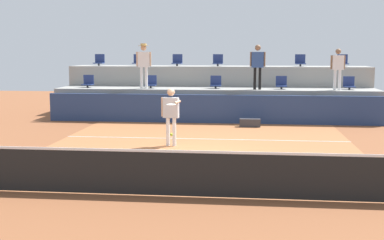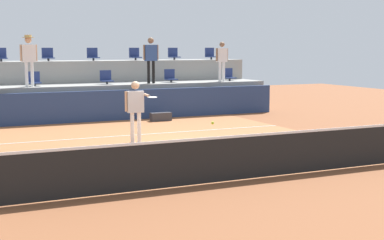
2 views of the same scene
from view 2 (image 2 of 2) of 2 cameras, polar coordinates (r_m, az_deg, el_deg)
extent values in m
plane|color=brown|center=(14.95, -0.99, -2.72)|extent=(40.00, 40.00, 0.00)
cube|color=#A36038|center=(15.86, -2.44, -2.14)|extent=(9.00, 10.00, 0.01)
cube|color=silver|center=(17.15, -4.21, -1.42)|extent=(9.00, 0.06, 0.00)
cube|color=black|center=(11.38, 7.14, -3.64)|extent=(10.40, 0.01, 0.87)
cube|color=white|center=(11.31, 7.18, -1.47)|extent=(10.40, 0.02, 0.05)
cube|color=navy|center=(20.47, -7.76, 1.49)|extent=(13.00, 0.16, 1.10)
cube|color=gray|center=(21.70, -8.77, 2.01)|extent=(13.00, 1.80, 1.25)
cube|color=gray|center=(23.40, -10.00, 3.41)|extent=(13.00, 1.80, 2.10)
cylinder|color=#2D2D33|center=(20.93, -15.72, 3.48)|extent=(0.08, 0.08, 0.10)
cube|color=navy|center=(20.93, -15.72, 3.67)|extent=(0.44, 0.40, 0.04)
cube|color=navy|center=(21.09, -15.82, 4.26)|extent=(0.44, 0.04, 0.38)
cylinder|color=#2D2D33|center=(21.51, -8.65, 3.76)|extent=(0.08, 0.08, 0.10)
cube|color=navy|center=(21.51, -8.65, 3.95)|extent=(0.44, 0.40, 0.04)
cube|color=navy|center=(21.67, -8.79, 4.53)|extent=(0.44, 0.04, 0.38)
cylinder|color=#2D2D33|center=(22.38, -2.13, 3.98)|extent=(0.08, 0.08, 0.10)
cube|color=navy|center=(22.38, -2.13, 4.16)|extent=(0.44, 0.40, 0.04)
cube|color=navy|center=(22.53, -2.31, 4.71)|extent=(0.44, 0.04, 0.38)
cylinder|color=#2D2D33|center=(23.52, 3.86, 4.13)|extent=(0.08, 0.08, 0.10)
cube|color=navy|center=(23.52, 3.86, 4.30)|extent=(0.44, 0.40, 0.04)
cube|color=navy|center=(23.67, 3.65, 4.83)|extent=(0.44, 0.04, 0.38)
cylinder|color=#2D2D33|center=(22.56, -18.84, 5.78)|extent=(0.08, 0.08, 0.10)
cube|color=navy|center=(22.56, -18.85, 5.96)|extent=(0.44, 0.40, 0.04)
cube|color=navy|center=(22.74, -18.92, 6.49)|extent=(0.44, 0.04, 0.38)
cylinder|color=#2D2D33|center=(22.81, -14.40, 5.96)|extent=(0.08, 0.08, 0.10)
cube|color=navy|center=(22.81, -14.41, 6.13)|extent=(0.44, 0.40, 0.04)
cube|color=navy|center=(22.98, -14.50, 6.66)|extent=(0.44, 0.04, 0.38)
cylinder|color=#2D2D33|center=(23.20, -9.99, 6.09)|extent=(0.08, 0.08, 0.10)
cube|color=navy|center=(23.20, -10.00, 6.27)|extent=(0.44, 0.40, 0.04)
cube|color=navy|center=(23.37, -10.12, 6.79)|extent=(0.44, 0.04, 0.38)
cylinder|color=#2D2D33|center=(23.72, -5.76, 6.19)|extent=(0.08, 0.08, 0.10)
cube|color=navy|center=(23.72, -5.76, 6.36)|extent=(0.44, 0.40, 0.04)
cube|color=navy|center=(23.89, -5.91, 6.87)|extent=(0.44, 0.04, 0.38)
cylinder|color=#2D2D33|center=(24.36, -1.80, 6.26)|extent=(0.08, 0.08, 0.10)
cube|color=navy|center=(24.35, -1.80, 6.42)|extent=(0.44, 0.40, 0.04)
cube|color=navy|center=(24.52, -1.97, 6.92)|extent=(0.44, 0.04, 0.38)
cylinder|color=#2D2D33|center=(25.10, 1.97, 6.29)|extent=(0.08, 0.08, 0.10)
cube|color=navy|center=(25.10, 1.98, 6.45)|extent=(0.44, 0.40, 0.04)
cube|color=navy|center=(25.26, 1.79, 6.93)|extent=(0.44, 0.04, 0.38)
cylinder|color=white|center=(15.63, -6.09, -0.77)|extent=(0.12, 0.12, 0.84)
cylinder|color=white|center=(15.66, -5.40, -0.74)|extent=(0.12, 0.12, 0.84)
cube|color=#B2B2B7|center=(15.56, -5.78, 1.86)|extent=(0.47, 0.23, 0.59)
sphere|color=tan|center=(15.52, -5.80, 3.53)|extent=(0.25, 0.25, 0.23)
cylinder|color=tan|center=(15.51, -6.73, 1.89)|extent=(0.08, 0.08, 0.56)
cylinder|color=tan|center=(15.34, -4.62, 2.53)|extent=(0.13, 0.54, 0.07)
cylinder|color=black|center=(14.99, -4.31, 2.42)|extent=(0.07, 0.26, 0.04)
ellipsoid|color=silver|center=(14.71, -4.06, 2.33)|extent=(0.30, 0.35, 0.03)
cylinder|color=white|center=(20.56, -16.48, 4.45)|extent=(0.12, 0.12, 0.87)
cylinder|color=white|center=(20.61, -15.94, 4.48)|extent=(0.12, 0.12, 0.87)
cube|color=white|center=(20.56, -16.29, 6.52)|extent=(0.49, 0.23, 0.61)
sphere|color=tan|center=(20.56, -16.33, 7.84)|extent=(0.26, 0.26, 0.23)
cylinder|color=tan|center=(20.49, -17.02, 6.55)|extent=(0.08, 0.08, 0.58)
cylinder|color=tan|center=(20.63, -15.56, 6.60)|extent=(0.08, 0.08, 0.58)
cylinder|color=tan|center=(20.56, -16.34, 8.06)|extent=(0.47, 0.47, 0.01)
cylinder|color=tan|center=(20.56, -16.35, 8.19)|extent=(0.27, 0.27, 0.09)
cylinder|color=black|center=(21.70, -4.44, 4.87)|extent=(0.11, 0.11, 0.87)
cylinder|color=black|center=(21.76, -3.94, 4.88)|extent=(0.11, 0.11, 0.87)
cube|color=#2D4C8C|center=(21.71, -4.21, 6.83)|extent=(0.48, 0.20, 0.61)
sphere|color=#846047|center=(21.71, -4.22, 8.07)|extent=(0.24, 0.24, 0.23)
cylinder|color=#846047|center=(21.63, -4.89, 6.87)|extent=(0.07, 0.07, 0.58)
cylinder|color=#846047|center=(21.80, -3.53, 6.89)|extent=(0.07, 0.07, 0.58)
cylinder|color=white|center=(22.95, 2.86, 4.92)|extent=(0.12, 0.12, 0.79)
cylinder|color=white|center=(23.04, 3.25, 4.93)|extent=(0.12, 0.12, 0.79)
cube|color=white|center=(22.97, 3.07, 6.61)|extent=(0.44, 0.20, 0.56)
sphere|color=#846047|center=(22.97, 3.07, 7.68)|extent=(0.23, 0.23, 0.21)
cylinder|color=#846047|center=(22.85, 2.53, 6.65)|extent=(0.07, 0.07, 0.53)
cylinder|color=#846047|center=(23.10, 3.60, 6.65)|extent=(0.07, 0.07, 0.53)
sphere|color=#CCE033|center=(12.47, 2.11, -0.31)|extent=(0.07, 0.07, 0.07)
cube|color=#333338|center=(20.19, -3.20, 0.33)|extent=(0.76, 0.28, 0.30)
camera|label=1|loc=(7.25, 65.10, 4.69)|focal=47.53mm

